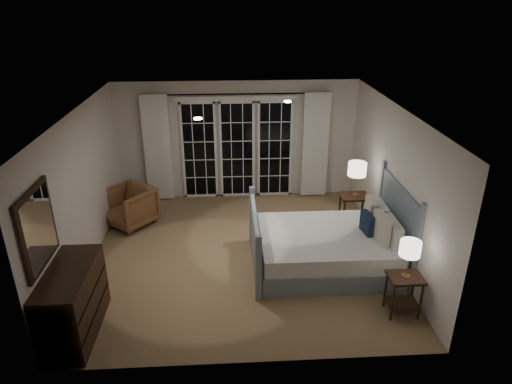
{
  "coord_description": "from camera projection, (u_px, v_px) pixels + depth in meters",
  "views": [
    {
      "loc": [
        -0.17,
        -6.73,
        4.14
      ],
      "look_at": [
        0.26,
        0.25,
        1.05
      ],
      "focal_mm": 32.0,
      "sensor_mm": 36.0,
      "label": 1
    }
  ],
  "objects": [
    {
      "name": "lamp_right",
      "position": [
        357.0,
        169.0,
        8.21
      ],
      "size": [
        0.33,
        0.33,
        0.64
      ],
      "color": "#AF8146",
      "rests_on": "nightstand_right"
    },
    {
      "name": "french_doors",
      "position": [
        237.0,
        148.0,
        9.63
      ],
      "size": [
        2.5,
        0.04,
        2.2
      ],
      "color": "black",
      "rests_on": "wall_back"
    },
    {
      "name": "wall_left",
      "position": [
        82.0,
        191.0,
        7.18
      ],
      "size": [
        0.02,
        5.0,
        2.5
      ],
      "primitive_type": "cube",
      "color": "silver",
      "rests_on": "floor"
    },
    {
      "name": "nightstand_right",
      "position": [
        354.0,
        206.0,
        8.51
      ],
      "size": [
        0.52,
        0.42,
        0.68
      ],
      "color": "black",
      "rests_on": "floor"
    },
    {
      "name": "bed",
      "position": [
        329.0,
        247.0,
        7.39
      ],
      "size": [
        2.35,
        1.69,
        1.38
      ],
      "color": "slate",
      "rests_on": "floor"
    },
    {
      "name": "nightstand_left",
      "position": [
        404.0,
        289.0,
        6.25
      ],
      "size": [
        0.46,
        0.37,
        0.6
      ],
      "color": "black",
      "rests_on": "floor"
    },
    {
      "name": "curtain_rod",
      "position": [
        236.0,
        94.0,
        9.11
      ],
      "size": [
        3.5,
        0.03,
        0.03
      ],
      "primitive_type": "cylinder",
      "rotation": [
        0.0,
        1.57,
        0.0
      ],
      "color": "black",
      "rests_on": "wall_back"
    },
    {
      "name": "downlight_b",
      "position": [
        198.0,
        119.0,
        6.42
      ],
      "size": [
        0.12,
        0.12,
        0.01
      ],
      "primitive_type": "cylinder",
      "color": "white",
      "rests_on": "ceiling"
    },
    {
      "name": "curtain_right",
      "position": [
        315.0,
        145.0,
        9.63
      ],
      "size": [
        0.55,
        0.1,
        2.25
      ],
      "primitive_type": "cube",
      "color": "white",
      "rests_on": "curtain_rod"
    },
    {
      "name": "wall_front",
      "position": [
        248.0,
        276.0,
        5.04
      ],
      "size": [
        5.0,
        0.02,
        2.5
      ],
      "primitive_type": "cube",
      "color": "silver",
      "rests_on": "floor"
    },
    {
      "name": "curtain_left",
      "position": [
        158.0,
        148.0,
        9.44
      ],
      "size": [
        0.55,
        0.1,
        2.25
      ],
      "primitive_type": "cube",
      "color": "white",
      "rests_on": "curtain_rod"
    },
    {
      "name": "mirror",
      "position": [
        38.0,
        229.0,
        5.42
      ],
      "size": [
        0.05,
        0.85,
        1.0
      ],
      "color": "black",
      "rests_on": "wall_left"
    },
    {
      "name": "floor",
      "position": [
        242.0,
        254.0,
        7.82
      ],
      "size": [
        5.0,
        5.0,
        0.0
      ],
      "primitive_type": "plane",
      "color": "olive",
      "rests_on": "ground"
    },
    {
      "name": "dresser",
      "position": [
        73.0,
        302.0,
        5.87
      ],
      "size": [
        0.56,
        1.32,
        0.94
      ],
      "color": "black",
      "rests_on": "floor"
    },
    {
      "name": "downlight_a",
      "position": [
        288.0,
        102.0,
        7.41
      ],
      "size": [
        0.12,
        0.12,
        0.01
      ],
      "primitive_type": "cylinder",
      "color": "white",
      "rests_on": "ceiling"
    },
    {
      "name": "armchair",
      "position": [
        129.0,
        207.0,
        8.68
      ],
      "size": [
        1.14,
        1.15,
        0.75
      ],
      "primitive_type": "imported",
      "rotation": [
        0.0,
        0.0,
        -0.68
      ],
      "color": "brown",
      "rests_on": "floor"
    },
    {
      "name": "lamp_left",
      "position": [
        410.0,
        249.0,
        5.99
      ],
      "size": [
        0.28,
        0.28,
        0.54
      ],
      "color": "#AF8146",
      "rests_on": "nightstand_left"
    },
    {
      "name": "ceiling",
      "position": [
        240.0,
        111.0,
        6.81
      ],
      "size": [
        5.0,
        5.0,
        0.0
      ],
      "primitive_type": "plane",
      "rotation": [
        3.14,
        0.0,
        0.0
      ],
      "color": "white",
      "rests_on": "wall_back"
    },
    {
      "name": "wall_right",
      "position": [
        393.0,
        184.0,
        7.46
      ],
      "size": [
        0.02,
        5.0,
        2.5
      ],
      "primitive_type": "cube",
      "color": "silver",
      "rests_on": "floor"
    },
    {
      "name": "wall_back",
      "position": [
        237.0,
        141.0,
        9.6
      ],
      "size": [
        5.0,
        0.02,
        2.5
      ],
      "primitive_type": "cube",
      "color": "silver",
      "rests_on": "floor"
    }
  ]
}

